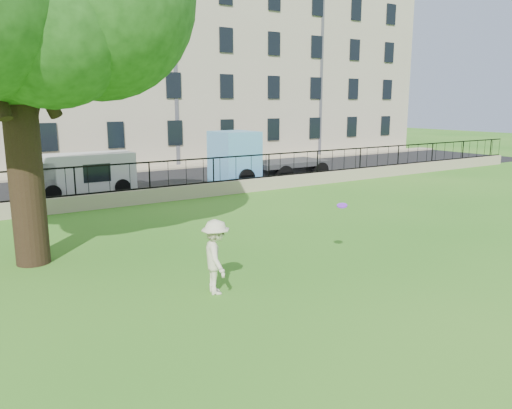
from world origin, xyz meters
TOP-DOWN VIEW (x-y plane):
  - ground at (0.00, 0.00)m, footprint 120.00×120.00m
  - retaining_wall at (0.00, 12.00)m, footprint 50.00×0.40m
  - iron_railing at (0.00, 12.00)m, footprint 50.00×0.05m
  - street at (0.00, 16.70)m, footprint 60.00×9.00m
  - sidewalk at (0.00, 21.90)m, footprint 60.00×1.40m
  - building_row at (0.00, 27.57)m, footprint 56.40×10.40m
  - man at (-2.50, 1.55)m, footprint 0.87×1.19m
  - frisbee at (1.30, 1.74)m, footprint 0.34×0.35m
  - white_van at (-1.87, 15.40)m, footprint 4.47×1.79m
  - blue_truck at (7.68, 14.40)m, footprint 6.49×2.45m

SIDE VIEW (x-z plane):
  - ground at x=0.00m, z-range 0.00..0.00m
  - street at x=0.00m, z-range 0.00..0.01m
  - sidewalk at x=0.00m, z-range 0.00..0.12m
  - retaining_wall at x=0.00m, z-range 0.00..0.60m
  - man at x=-2.50m, z-range 0.00..1.65m
  - white_van at x=-1.87m, z-range 0.00..1.87m
  - iron_railing at x=0.00m, z-range 0.59..1.72m
  - blue_truck at x=7.68m, z-range 0.00..2.70m
  - frisbee at x=1.30m, z-range 1.45..1.57m
  - building_row at x=0.00m, z-range 0.02..13.82m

